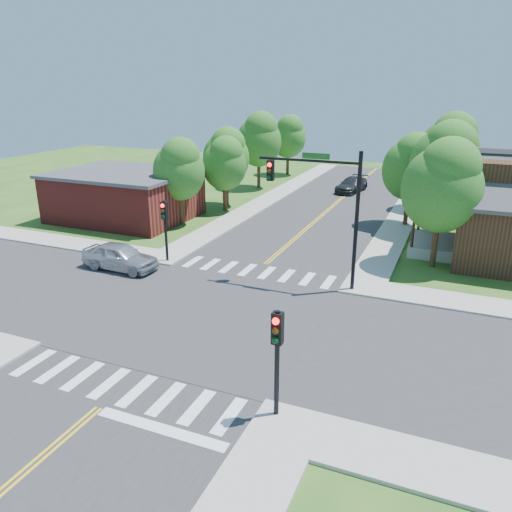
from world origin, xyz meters
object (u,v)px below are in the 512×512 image
at_px(car_silver, 120,257).
at_px(signal_pole_se, 277,345).
at_px(signal_mast_ne, 324,197).
at_px(car_dgrey, 352,185).
at_px(signal_pole_nw, 165,220).

bearing_deg(car_silver, signal_pole_se, -123.49).
relative_size(signal_mast_ne, car_silver, 1.56).
height_order(car_silver, car_dgrey, car_silver).
distance_m(signal_pole_nw, car_dgrey, 25.04).
relative_size(car_silver, car_dgrey, 0.91).
bearing_deg(signal_pole_se, signal_pole_nw, 135.00).
distance_m(signal_pole_se, signal_pole_nw, 15.84).
bearing_deg(signal_mast_ne, car_silver, -169.55).
distance_m(signal_mast_ne, car_dgrey, 24.91).
bearing_deg(signal_pole_nw, signal_pole_se, -45.00).
distance_m(signal_pole_nw, car_silver, 3.34).
xyz_separation_m(signal_pole_se, car_silver, (-13.01, 9.12, -1.89)).
bearing_deg(car_dgrey, car_silver, -96.52).
relative_size(signal_pole_se, car_dgrey, 0.75).
relative_size(signal_pole_nw, car_silver, 0.83).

